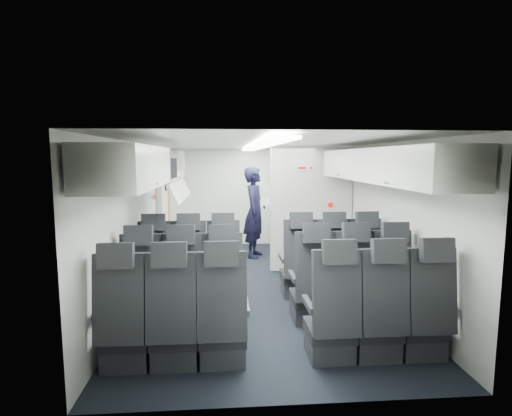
{
  "coord_description": "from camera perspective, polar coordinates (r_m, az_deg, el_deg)",
  "views": [
    {
      "loc": [
        -0.48,
        -5.91,
        1.95
      ],
      "look_at": [
        0.0,
        0.4,
        1.15
      ],
      "focal_mm": 28.0,
      "sensor_mm": 36.0,
      "label": 1
    }
  ],
  "objects": [
    {
      "name": "cabin_shell",
      "position": [
        5.99,
        0.29,
        -0.72
      ],
      "size": [
        3.41,
        6.01,
        2.16
      ],
      "color": "black",
      "rests_on": "ground"
    },
    {
      "name": "seat_row_front",
      "position": [
        5.61,
        0.73,
        -8.78
      ],
      "size": [
        3.33,
        0.56,
        1.24
      ],
      "color": "#262729",
      "rests_on": "cabin_shell"
    },
    {
      "name": "seat_row_mid",
      "position": [
        4.76,
        1.71,
        -11.74
      ],
      "size": [
        3.33,
        0.56,
        1.24
      ],
      "color": "#262729",
      "rests_on": "cabin_shell"
    },
    {
      "name": "seat_row_rear",
      "position": [
        3.93,
        3.15,
        -15.98
      ],
      "size": [
        3.33,
        0.56,
        1.24
      ],
      "color": "#262729",
      "rests_on": "cabin_shell"
    },
    {
      "name": "overhead_bin_left_rear",
      "position": [
        4.02,
        -17.66,
        5.61
      ],
      "size": [
        0.53,
        1.8,
        0.4
      ],
      "color": "silver",
      "rests_on": "cabin_shell"
    },
    {
      "name": "overhead_bin_left_front_open",
      "position": [
        5.75,
        -14.04,
        4.87
      ],
      "size": [
        0.64,
        1.7,
        0.72
      ],
      "color": "#9E9E93",
      "rests_on": "cabin_shell"
    },
    {
      "name": "overhead_bin_right_rear",
      "position": [
        4.34,
        21.42,
        5.54
      ],
      "size": [
        0.53,
        1.8,
        0.4
      ],
      "color": "silver",
      "rests_on": "cabin_shell"
    },
    {
      "name": "overhead_bin_right_front",
      "position": [
        5.97,
        14.1,
        6.13
      ],
      "size": [
        0.53,
        1.7,
        0.4
      ],
      "color": "silver",
      "rests_on": "cabin_shell"
    },
    {
      "name": "bulkhead_partition",
      "position": [
        6.92,
        7.86,
        -0.12
      ],
      "size": [
        1.4,
        0.15,
        2.13
      ],
      "color": "silver",
      "rests_on": "cabin_shell"
    },
    {
      "name": "galley_unit",
      "position": [
        8.81,
        5.03,
        0.64
      ],
      "size": [
        0.85,
        0.52,
        1.9
      ],
      "color": "#939399",
      "rests_on": "cabin_shell"
    },
    {
      "name": "boarding_door",
      "position": [
        7.62,
        -13.06,
        -0.5
      ],
      "size": [
        0.12,
        1.27,
        1.86
      ],
      "color": "silver",
      "rests_on": "cabin_shell"
    },
    {
      "name": "flight_attendant",
      "position": [
        7.82,
        -0.17,
        -0.6
      ],
      "size": [
        0.58,
        0.74,
        1.78
      ],
      "primitive_type": "imported",
      "rotation": [
        0.0,
        0.0,
        1.3
      ],
      "color": "black",
      "rests_on": "ground"
    },
    {
      "name": "carry_on_bag",
      "position": [
        5.39,
        -13.89,
        5.56
      ],
      "size": [
        0.49,
        0.4,
        0.25
      ],
      "primitive_type": "cube",
      "rotation": [
        0.0,
        0.0,
        -0.3
      ],
      "color": "black",
      "rests_on": "overhead_bin_left_front_open"
    },
    {
      "name": "papers",
      "position": [
        7.76,
        1.25,
        0.85
      ],
      "size": [
        0.21,
        0.05,
        0.15
      ],
      "primitive_type": "cube",
      "rotation": [
        0.0,
        0.0,
        -0.14
      ],
      "color": "white",
      "rests_on": "flight_attendant"
    }
  ]
}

